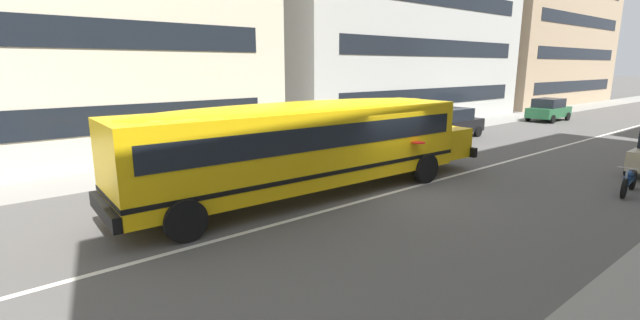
{
  "coord_description": "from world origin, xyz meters",
  "views": [
    {
      "loc": [
        -10.46,
        -8.76,
        3.95
      ],
      "look_at": [
        -2.65,
        0.76,
        1.26
      ],
      "focal_mm": 24.28,
      "sensor_mm": 36.0,
      "label": 1
    }
  ],
  "objects_px": {
    "parked_car_green_beside_sign": "(549,109)",
    "parked_car_black_by_lamppost": "(452,122)",
    "school_bus": "(311,140)",
    "motorcycle_by_crossing": "(630,180)"
  },
  "relations": [
    {
      "from": "parked_car_green_beside_sign",
      "to": "parked_car_black_by_lamppost",
      "type": "relative_size",
      "value": 1.0
    },
    {
      "from": "school_bus",
      "to": "motorcycle_by_crossing",
      "type": "xyz_separation_m",
      "value": [
        7.83,
        -6.28,
        -1.29
      ]
    },
    {
      "from": "parked_car_green_beside_sign",
      "to": "motorcycle_by_crossing",
      "type": "height_order",
      "value": "parked_car_green_beside_sign"
    },
    {
      "from": "parked_car_green_beside_sign",
      "to": "parked_car_black_by_lamppost",
      "type": "bearing_deg",
      "value": 178.46
    },
    {
      "from": "school_bus",
      "to": "motorcycle_by_crossing",
      "type": "distance_m",
      "value": 10.12
    },
    {
      "from": "school_bus",
      "to": "parked_car_black_by_lamppost",
      "type": "relative_size",
      "value": 3.35
    },
    {
      "from": "school_bus",
      "to": "parked_car_black_by_lamppost",
      "type": "height_order",
      "value": "school_bus"
    },
    {
      "from": "school_bus",
      "to": "parked_car_green_beside_sign",
      "type": "relative_size",
      "value": 3.33
    },
    {
      "from": "motorcycle_by_crossing",
      "to": "school_bus",
      "type": "bearing_deg",
      "value": -45.03
    },
    {
      "from": "parked_car_green_beside_sign",
      "to": "parked_car_black_by_lamppost",
      "type": "xyz_separation_m",
      "value": [
        -11.86,
        0.16,
        0.0
      ]
    }
  ]
}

